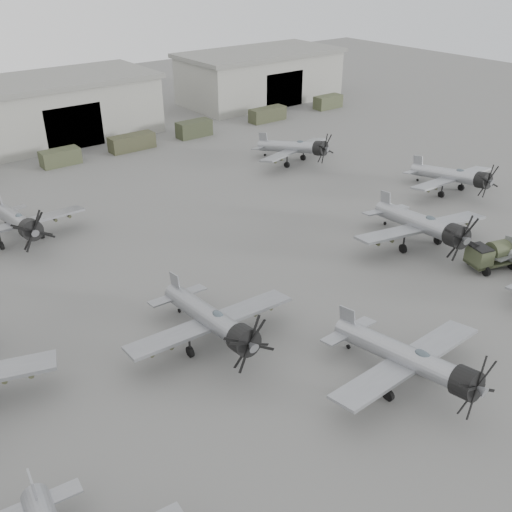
{
  "coord_description": "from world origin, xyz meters",
  "views": [
    {
      "loc": [
        -27.67,
        -21.52,
        25.11
      ],
      "look_at": [
        -2.3,
        11.22,
        2.5
      ],
      "focal_mm": 40.0,
      "sensor_mm": 36.0,
      "label": 1
    }
  ],
  "objects": [
    {
      "name": "aircraft_mid_1",
      "position": [
        -10.11,
        5.93,
        2.3
      ],
      "size": [
        12.64,
        11.37,
        5.05
      ],
      "rotation": [
        0.0,
        0.0,
        -0.05
      ],
      "color": "gray",
      "rests_on": "ground"
    },
    {
      "name": "aircraft_far_1",
      "position": [
        20.07,
        31.55,
        2.21
      ],
      "size": [
        12.23,
        11.01,
        4.86
      ],
      "rotation": [
        0.0,
        0.0,
        0.23
      ],
      "color": "#929599",
      "rests_on": "ground"
    },
    {
      "name": "support_truck_4",
      "position": [
        5.92,
        50.0,
        1.06
      ],
      "size": [
        6.4,
        2.2,
        2.12
      ],
      "primitive_type": "cube",
      "color": "#3A3C27",
      "rests_on": "ground"
    },
    {
      "name": "ground",
      "position": [
        0.0,
        0.0,
        0.0
      ],
      "size": [
        220.0,
        220.0,
        0.0
      ],
      "primitive_type": "plane",
      "color": "#60605D",
      "rests_on": "ground"
    },
    {
      "name": "aircraft_far_0",
      "position": [
        -15.62,
        30.45,
        2.29
      ],
      "size": [
        12.52,
        11.27,
        5.04
      ],
      "rotation": [
        0.0,
        0.0,
        0.0
      ],
      "color": "gray",
      "rests_on": "ground"
    },
    {
      "name": "hangar_center",
      "position": [
        0.0,
        61.96,
        4.37
      ],
      "size": [
        29.0,
        14.8,
        8.7
      ],
      "color": "gray",
      "rests_on": "ground"
    },
    {
      "name": "aircraft_near_1",
      "position": [
        -2.6,
        -5.24,
        2.26
      ],
      "size": [
        12.35,
        11.11,
        4.96
      ],
      "rotation": [
        0.0,
        0.0,
        0.02
      ],
      "color": "#96999E",
      "rests_on": "ground"
    },
    {
      "name": "support_truck_6",
      "position": [
        30.13,
        50.0,
        1.08
      ],
      "size": [
        6.29,
        2.2,
        2.16
      ],
      "primitive_type": "cube",
      "color": "#3A3D28",
      "rests_on": "ground"
    },
    {
      "name": "support_truck_5",
      "position": [
        16.12,
        50.0,
        1.17
      ],
      "size": [
        5.27,
        2.2,
        2.35
      ],
      "primitive_type": "cube",
      "color": "#333925",
      "rests_on": "ground"
    },
    {
      "name": "support_truck_3",
      "position": [
        -4.31,
        50.0,
        1.02
      ],
      "size": [
        4.99,
        2.2,
        2.03
      ],
      "primitive_type": "cube",
      "color": "#3D432C",
      "rests_on": "ground"
    },
    {
      "name": "fuel_tanker",
      "position": [
        16.52,
        0.23,
        1.42
      ],
      "size": [
        6.77,
        3.84,
        2.48
      ],
      "rotation": [
        0.0,
        0.0,
        -0.29
      ],
      "color": "#3D442C",
      "rests_on": "ground"
    },
    {
      "name": "aircraft_mid_3",
      "position": [
        27.45,
        12.82,
        2.16
      ],
      "size": [
        11.87,
        10.68,
        4.76
      ],
      "rotation": [
        0.0,
        0.0,
        -0.04
      ],
      "color": "#9A9DA2",
      "rests_on": "ground"
    },
    {
      "name": "support_truck_7",
      "position": [
        43.7,
        50.0,
        1.1
      ],
      "size": [
        5.22,
        2.2,
        2.2
      ],
      "primitive_type": "cube",
      "color": "#42482F",
      "rests_on": "ground"
    },
    {
      "name": "aircraft_mid_2",
      "position": [
        13.7,
        6.45,
        2.46
      ],
      "size": [
        13.6,
        12.25,
        5.41
      ],
      "rotation": [
        0.0,
        0.0,
        -0.23
      ],
      "color": "#93969B",
      "rests_on": "ground"
    },
    {
      "name": "hangar_right",
      "position": [
        38.0,
        61.96,
        4.37
      ],
      "size": [
        29.0,
        14.8,
        8.7
      ],
      "color": "gray",
      "rests_on": "ground"
    }
  ]
}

